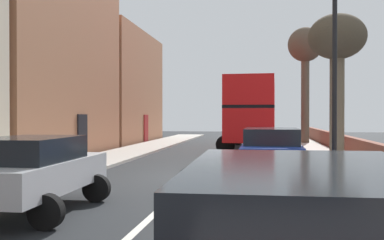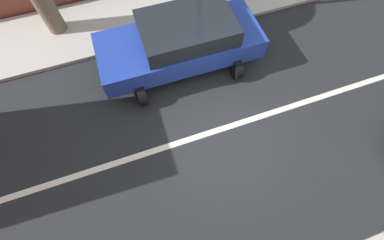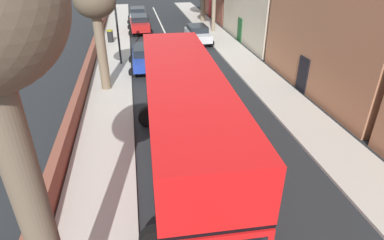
% 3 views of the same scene
% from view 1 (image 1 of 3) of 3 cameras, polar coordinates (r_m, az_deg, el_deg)
% --- Properties ---
extents(ground_plane, '(84.00, 84.00, 0.00)m').
position_cam_1_polar(ground_plane, '(14.73, 0.38, -7.36)').
color(ground_plane, black).
extents(road_centre_line, '(0.16, 54.00, 0.01)m').
position_cam_1_polar(road_centre_line, '(14.73, 0.38, -7.35)').
color(road_centre_line, silver).
rests_on(road_centre_line, ground).
extents(sidewalk_left, '(2.60, 60.00, 0.12)m').
position_cam_1_polar(sidewalk_left, '(16.19, -17.15, -6.46)').
color(sidewalk_left, '#B2ADA3').
rests_on(sidewalk_left, ground).
extents(sidewalk_right, '(2.60, 60.00, 0.12)m').
position_cam_1_polar(sidewalk_right, '(14.81, 19.62, -7.12)').
color(sidewalk_right, '#B2ADA3').
rests_on(sidewalk_right, ground).
extents(double_decker_bus, '(3.80, 11.05, 4.06)m').
position_cam_1_polar(double_decker_bus, '(26.88, 7.95, 1.25)').
color(double_decker_bus, red).
rests_on(double_decker_bus, ground).
extents(parked_car_silver_left_1, '(2.45, 4.19, 1.59)m').
position_cam_1_polar(parked_car_silver_left_1, '(9.79, -19.77, -6.02)').
color(parked_car_silver_left_1, '#B7BABF').
rests_on(parked_car_silver_left_1, ground).
extents(parked_car_blue_right_3, '(2.56, 4.58, 1.62)m').
position_cam_1_polar(parked_car_blue_right_3, '(14.70, 10.21, -3.73)').
color(parked_car_blue_right_3, '#1E389E').
rests_on(parked_car_blue_right_3, ground).
extents(street_tree_right_1, '(2.45, 2.45, 8.18)m').
position_cam_1_polar(street_tree_right_1, '(32.66, 14.42, 8.60)').
color(street_tree_right_1, brown).
rests_on(street_tree_right_1, sidewalk_right).
extents(street_tree_right_3, '(2.25, 2.25, 5.93)m').
position_cam_1_polar(street_tree_right_3, '(18.55, 18.23, 9.04)').
color(street_tree_right_3, brown).
rests_on(street_tree_right_3, sidewalk_right).
extents(lamppost_right, '(0.32, 0.32, 6.31)m').
position_cam_1_polar(lamppost_right, '(13.74, 17.94, 7.96)').
color(lamppost_right, black).
rests_on(lamppost_right, sidewalk_right).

